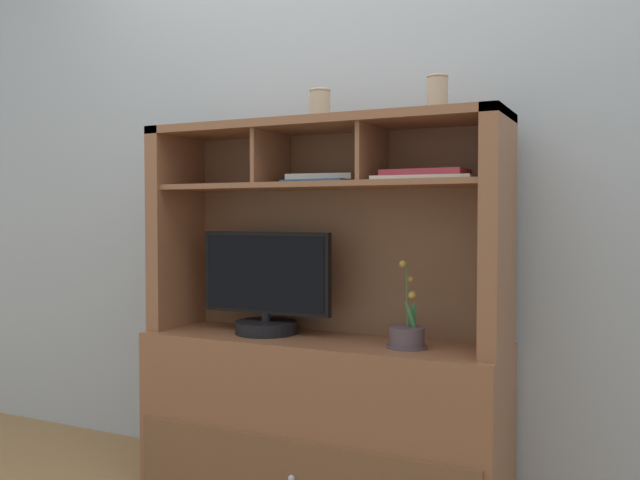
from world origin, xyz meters
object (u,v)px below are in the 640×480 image
at_px(accent_vase, 437,94).
at_px(potted_orchid, 407,335).
at_px(media_console, 321,380).
at_px(magazine_stack_centre, 324,179).
at_px(tv_monitor, 266,290).
at_px(ceramic_vase, 320,105).
at_px(magazine_stack_left, 425,175).

bearing_deg(accent_vase, potted_orchid, -157.37).
height_order(media_console, magazine_stack_centre, media_console).
distance_m(media_console, tv_monitor, 0.39).
relative_size(magazine_stack_centre, ceramic_vase, 2.38).
bearing_deg(tv_monitor, accent_vase, 0.38).
height_order(potted_orchid, magazine_stack_left, magazine_stack_left).
relative_size(potted_orchid, magazine_stack_centre, 1.09).
bearing_deg(accent_vase, tv_monitor, -179.62).
xyz_separation_m(potted_orchid, magazine_stack_left, (0.06, 0.01, 0.54)).
height_order(magazine_stack_centre, accent_vase, accent_vase).
bearing_deg(ceramic_vase, magazine_stack_left, -4.69).
distance_m(media_console, accent_vase, 1.10).
bearing_deg(magazine_stack_centre, magazine_stack_left, -5.28).
bearing_deg(accent_vase, magazine_stack_centre, 178.55).
xyz_separation_m(magazine_stack_left, magazine_stack_centre, (-0.39, 0.04, -0.00)).
height_order(potted_orchid, ceramic_vase, ceramic_vase).
bearing_deg(tv_monitor, potted_orchid, -3.23).
xyz_separation_m(media_console, tv_monitor, (-0.22, -0.01, 0.32)).
xyz_separation_m(potted_orchid, ceramic_vase, (-0.35, 0.04, 0.81)).
bearing_deg(accent_vase, media_console, 178.67).
height_order(tv_monitor, ceramic_vase, ceramic_vase).
bearing_deg(media_console, ceramic_vase, -90.00).
distance_m(magazine_stack_left, ceramic_vase, 0.49).
distance_m(tv_monitor, accent_vase, 0.96).
relative_size(magazine_stack_left, accent_vase, 2.73).
distance_m(potted_orchid, accent_vase, 0.82).
bearing_deg(magazine_stack_left, ceramic_vase, 175.31).
bearing_deg(magazine_stack_centre, accent_vase, -1.45).
bearing_deg(magazine_stack_left, magazine_stack_centre, 174.72).
bearing_deg(media_console, tv_monitor, -176.28).
distance_m(potted_orchid, magazine_stack_centre, 0.64).
xyz_separation_m(tv_monitor, potted_orchid, (0.57, -0.03, -0.12)).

